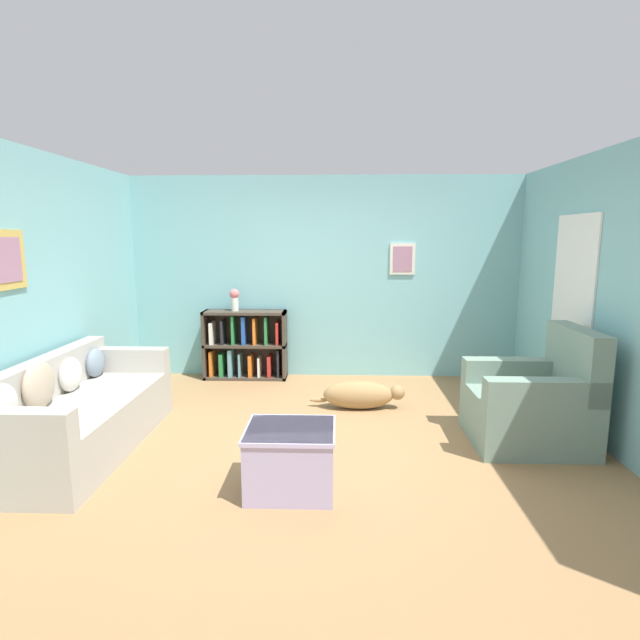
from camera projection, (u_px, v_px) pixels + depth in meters
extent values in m
plane|color=#997047|center=(319.00, 441.00, 4.52)|extent=(14.00, 14.00, 0.00)
cube|color=#7AB7BC|center=(325.00, 278.00, 6.52)|extent=(5.60, 0.10, 2.60)
cube|color=silver|center=(403.00, 259.00, 6.39)|extent=(0.32, 0.02, 0.40)
cube|color=#A37089|center=(403.00, 259.00, 6.37)|extent=(0.24, 0.01, 0.32)
cube|color=#7AB7BC|center=(29.00, 298.00, 4.39)|extent=(0.10, 5.00, 2.60)
cube|color=gold|center=(2.00, 260.00, 3.93)|extent=(0.02, 0.56, 0.48)
cube|color=#A37089|center=(3.00, 260.00, 3.93)|extent=(0.01, 0.44, 0.36)
cube|color=#7AB7BC|center=(619.00, 300.00, 4.22)|extent=(0.10, 5.00, 2.60)
cube|color=white|center=(571.00, 319.00, 4.96)|extent=(0.02, 0.84, 2.05)
sphere|color=tan|center=(585.00, 328.00, 4.62)|extent=(0.05, 0.05, 0.05)
cube|color=#ADA89E|center=(85.00, 425.00, 4.31)|extent=(0.85, 2.02, 0.45)
cube|color=#ADA89E|center=(42.00, 380.00, 4.26)|extent=(0.16, 2.02, 0.35)
cube|color=#ADA89E|center=(11.00, 428.00, 3.33)|extent=(0.85, 0.16, 0.24)
cube|color=#ADA89E|center=(127.00, 360.00, 5.17)|extent=(0.85, 0.16, 0.24)
ellipsoid|color=beige|center=(0.00, 408.00, 3.55)|extent=(0.14, 0.35, 0.35)
ellipsoid|color=tan|center=(39.00, 385.00, 4.01)|extent=(0.14, 0.40, 0.40)
ellipsoid|color=beige|center=(70.00, 375.00, 4.49)|extent=(0.14, 0.31, 0.31)
ellipsoid|color=slate|center=(95.00, 363.00, 4.95)|extent=(0.14, 0.28, 0.28)
cube|color=#42382D|center=(206.00, 344.00, 6.49)|extent=(0.04, 0.31, 0.89)
cube|color=#42382D|center=(285.00, 345.00, 6.46)|extent=(0.04, 0.31, 0.89)
cube|color=#42382D|center=(247.00, 342.00, 6.62)|extent=(1.07, 0.02, 0.89)
cube|color=#42382D|center=(246.00, 376.00, 6.55)|extent=(1.07, 0.31, 0.04)
cube|color=#42382D|center=(245.00, 345.00, 6.48)|extent=(1.07, 0.31, 0.04)
cube|color=#42382D|center=(245.00, 312.00, 6.40)|extent=(1.07, 0.31, 0.04)
cube|color=orange|center=(212.00, 363.00, 6.52)|extent=(0.04, 0.23, 0.35)
cube|color=silver|center=(213.00, 333.00, 6.45)|extent=(0.05, 0.23, 0.28)
cube|color=#287A3D|center=(222.00, 365.00, 6.52)|extent=(0.05, 0.23, 0.32)
cube|color=black|center=(223.00, 332.00, 6.45)|extent=(0.03, 0.23, 0.31)
cube|color=#60939E|center=(231.00, 363.00, 6.51)|extent=(0.05, 0.23, 0.37)
cube|color=#287A3D|center=(234.00, 329.00, 6.44)|extent=(0.03, 0.23, 0.37)
cube|color=#60939E|center=(241.00, 365.00, 6.51)|extent=(0.03, 0.23, 0.32)
cube|color=#234C9E|center=(244.00, 330.00, 6.43)|extent=(0.05, 0.23, 0.36)
cube|color=orange|center=(251.00, 366.00, 6.51)|extent=(0.04, 0.23, 0.30)
cube|color=orange|center=(255.00, 331.00, 6.43)|extent=(0.03, 0.23, 0.34)
cube|color=silver|center=(260.00, 367.00, 6.51)|extent=(0.03, 0.23, 0.27)
cube|color=#287A3D|center=(267.00, 330.00, 6.42)|extent=(0.03, 0.23, 0.36)
cube|color=#B22823|center=(270.00, 366.00, 6.50)|extent=(0.04, 0.23, 0.29)
cube|color=#B22823|center=(278.00, 333.00, 6.42)|extent=(0.03, 0.23, 0.29)
cube|color=black|center=(279.00, 363.00, 6.49)|extent=(0.03, 0.23, 0.37)
cube|color=gray|center=(526.00, 418.00, 4.46)|extent=(0.98, 0.87, 0.47)
cube|color=gray|center=(576.00, 361.00, 4.36)|extent=(0.18, 0.87, 0.58)
cube|color=gray|center=(545.00, 393.00, 4.06)|extent=(0.98, 0.18, 0.22)
cube|color=gray|center=(515.00, 370.00, 4.74)|extent=(0.98, 0.18, 0.22)
cube|color=#ADA3CC|center=(291.00, 459.00, 3.62)|extent=(0.62, 0.53, 0.48)
cube|color=#BBB0DC|center=(290.00, 430.00, 3.58)|extent=(0.64, 0.56, 0.03)
ellipsoid|color=#9E7A4C|center=(358.00, 395.00, 5.36)|extent=(0.75, 0.27, 0.31)
sphere|color=#9E7A4C|center=(397.00, 392.00, 5.34)|extent=(0.16, 0.16, 0.16)
ellipsoid|color=#9E7A4C|center=(319.00, 400.00, 5.43)|extent=(0.20, 0.05, 0.05)
cylinder|color=silver|center=(235.00, 304.00, 6.39)|extent=(0.09, 0.09, 0.17)
sphere|color=#E06B70|center=(234.00, 294.00, 6.37)|extent=(0.12, 0.12, 0.12)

